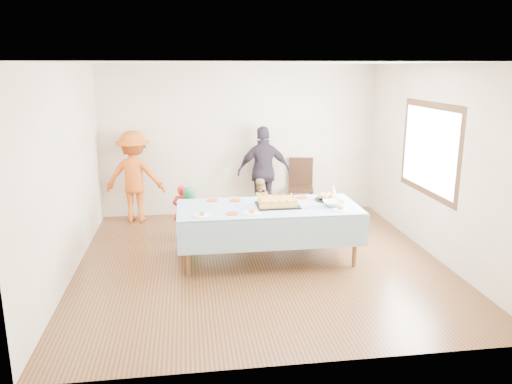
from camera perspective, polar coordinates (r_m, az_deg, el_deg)
ground at (r=7.06m, az=0.51°, el=-7.95°), size 5.00×5.00×0.00m
room_walls at (r=6.61m, az=1.01°, el=6.46°), size 5.04×5.04×2.72m
party_table at (r=6.91m, az=1.43°, el=-2.08°), size 2.50×1.10×0.78m
birthday_cake at (r=6.91m, az=2.47°, el=-1.19°), size 0.58×0.45×0.10m
rolls_tray at (r=7.26m, az=8.12°, el=-0.59°), size 0.35×0.35×0.10m
punch_bowl at (r=6.98m, az=8.87°, el=-1.30°), size 0.29×0.29×0.07m
party_hat at (r=7.51m, az=8.81°, el=0.28°), size 0.11×0.11×0.19m
fork_pile at (r=6.86m, az=6.23°, el=-1.50°), size 0.24×0.18×0.07m
plate_red_far_a at (r=7.20m, az=-5.07°, el=-0.95°), size 0.17×0.17×0.01m
plate_red_far_b at (r=7.17m, az=-2.40°, el=-0.97°), size 0.16×0.16×0.01m
plate_red_far_c at (r=7.25m, az=1.79°, el=-0.78°), size 0.16×0.16×0.01m
plate_red_far_d at (r=7.35m, az=5.27°, el=-0.64°), size 0.17×0.17×0.01m
plate_red_near at (r=6.54m, az=-2.74°, el=-2.48°), size 0.17×0.17×0.01m
plate_white_left at (r=6.48m, az=-6.24°, el=-2.69°), size 0.23×0.23×0.01m
plate_white_mid at (r=6.55m, az=-0.49°, el=-2.43°), size 0.24×0.24×0.01m
plate_white_right at (r=6.79m, az=9.63°, el=-2.03°), size 0.21×0.21×0.01m
dining_chair at (r=9.23m, az=5.14°, el=1.05°), size 0.52×0.52×1.02m
toddler_left at (r=8.04m, az=-8.42°, el=-2.14°), size 0.33×0.25×0.84m
toddler_mid at (r=7.84m, az=-7.56°, el=-2.43°), size 0.47×0.35×0.86m
toddler_right at (r=8.45m, az=0.33°, el=-1.20°), size 0.44×0.36×0.83m
adult_left at (r=8.91m, az=-13.70°, el=1.72°), size 1.10×0.73×1.59m
adult_right at (r=8.96m, az=0.91°, el=2.34°), size 0.96×0.42×1.63m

